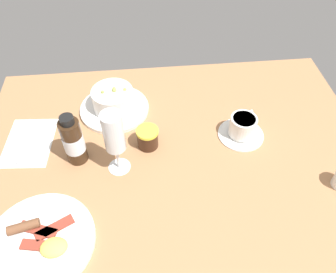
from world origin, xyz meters
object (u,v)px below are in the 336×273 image
(cutlery_setting, at_px, (29,143))
(breakfast_plate, at_px, (41,241))
(porridge_bowl, at_px, (113,102))
(coffee_cup, at_px, (242,128))
(wine_glass, at_px, (114,135))
(sauce_bottle_brown, at_px, (73,141))
(jam_jar, at_px, (148,138))

(cutlery_setting, xyz_separation_m, breakfast_plate, (-0.08, 0.31, 0.01))
(porridge_bowl, height_order, breakfast_plate, porridge_bowl)
(porridge_bowl, bearing_deg, breakfast_plate, 69.08)
(coffee_cup, distance_m, breakfast_plate, 0.60)
(wine_glass, bearing_deg, sauce_bottle_brown, -20.53)
(jam_jar, height_order, sauce_bottle_brown, sauce_bottle_brown)
(jam_jar, bearing_deg, coffee_cup, -177.48)
(wine_glass, distance_m, breakfast_plate, 0.29)
(coffee_cup, bearing_deg, jam_jar, 2.52)
(wine_glass, bearing_deg, breakfast_plate, 48.35)
(porridge_bowl, distance_m, wine_glass, 0.24)
(cutlery_setting, xyz_separation_m, wine_glass, (-0.26, 0.11, 0.13))
(cutlery_setting, height_order, jam_jar, jam_jar)
(cutlery_setting, relative_size, wine_glass, 0.99)
(porridge_bowl, bearing_deg, jam_jar, 121.64)
(cutlery_setting, height_order, wine_glass, wine_glass)
(coffee_cup, height_order, breakfast_plate, coffee_cup)
(porridge_bowl, bearing_deg, wine_glass, 93.56)
(wine_glass, relative_size, sauce_bottle_brown, 1.23)
(porridge_bowl, xyz_separation_m, breakfast_plate, (0.16, 0.42, -0.03))
(breakfast_plate, bearing_deg, cutlery_setting, -75.07)
(cutlery_setting, distance_m, jam_jar, 0.34)
(porridge_bowl, distance_m, coffee_cup, 0.40)
(cutlery_setting, bearing_deg, jam_jar, 173.35)
(sauce_bottle_brown, relative_size, breakfast_plate, 0.65)
(coffee_cup, xyz_separation_m, breakfast_plate, (0.53, 0.28, -0.02))
(porridge_bowl, distance_m, breakfast_plate, 0.45)
(wine_glass, height_order, jam_jar, wine_glass)
(coffee_cup, bearing_deg, porridge_bowl, -21.24)
(porridge_bowl, relative_size, jam_jar, 3.43)
(jam_jar, bearing_deg, wine_glass, 41.03)
(wine_glass, xyz_separation_m, jam_jar, (-0.08, -0.07, -0.10))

